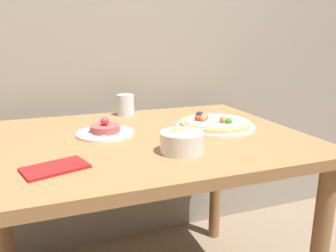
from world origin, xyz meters
The scene contains 6 objects.
dining_table centered at (0.00, 0.42, 0.64)m, with size 1.17×0.85×0.74m.
pizza_plate centered at (0.31, 0.44, 0.76)m, with size 0.31×0.31×0.06m.
tartare_plate centered at (-0.11, 0.48, 0.76)m, with size 0.21×0.21×0.07m.
small_bowl centered at (0.08, 0.21, 0.78)m, with size 0.13×0.13×0.07m.
drinking_glass centered at (0.04, 0.77, 0.79)m, with size 0.08×0.08×0.09m.
napkin centered at (-0.29, 0.20, 0.75)m, with size 0.19×0.14×0.01m.
Camera 1 is at (-0.29, -0.66, 1.07)m, focal length 35.00 mm.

